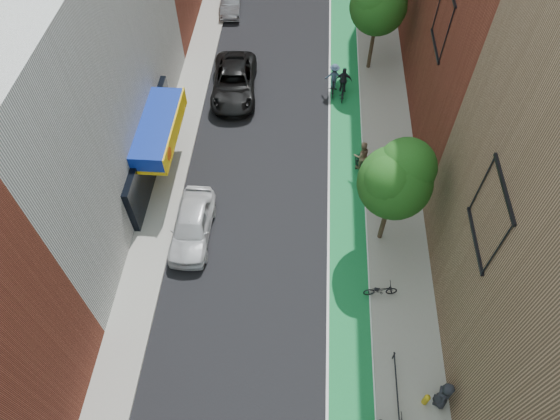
% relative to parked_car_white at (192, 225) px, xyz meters
% --- Properties ---
extents(bike_lane, '(2.00, 68.00, 0.01)m').
position_rel_parked_car_white_xyz_m(bike_lane, '(7.92, 16.40, -0.80)').
color(bike_lane, '#126A31').
rests_on(bike_lane, ground).
extents(sidewalk_left, '(2.00, 68.00, 0.15)m').
position_rel_parked_car_white_xyz_m(sidewalk_left, '(-2.08, 16.40, -0.73)').
color(sidewalk_left, gray).
rests_on(sidewalk_left, ground).
extents(sidewalk_right, '(3.00, 68.00, 0.15)m').
position_rel_parked_car_white_xyz_m(sidewalk_right, '(10.42, 16.40, -0.73)').
color(sidewalk_right, gray).
rests_on(sidewalk_right, ground).
extents(building_left_white, '(8.00, 20.00, 12.00)m').
position_rel_parked_car_white_xyz_m(building_left_white, '(-7.08, 4.40, 5.19)').
color(building_left_white, silver).
rests_on(building_left_white, ground).
extents(tree_near, '(3.40, 3.36, 6.42)m').
position_rel_parked_car_white_xyz_m(tree_near, '(9.57, 0.42, 3.85)').
color(tree_near, '#332619').
rests_on(tree_near, ground).
extents(tree_mid, '(3.55, 3.53, 6.74)m').
position_rel_parked_car_white_xyz_m(tree_mid, '(9.57, 14.42, 4.08)').
color(tree_mid, '#332619').
rests_on(tree_mid, ground).
extents(parked_car_white, '(1.91, 4.73, 1.61)m').
position_rel_parked_car_white_xyz_m(parked_car_white, '(0.00, 0.00, 0.00)').
color(parked_car_white, silver).
rests_on(parked_car_white, ground).
extents(parked_car_black, '(3.13, 6.11, 1.65)m').
position_rel_parked_car_white_xyz_m(parked_car_black, '(0.75, 11.31, 0.02)').
color(parked_car_black, black).
rests_on(parked_car_black, ground).
extents(parked_car_silver, '(1.71, 4.20, 1.36)m').
position_rel_parked_car_white_xyz_m(parked_car_silver, '(-0.68, 21.07, -0.13)').
color(parked_car_silver, gray).
rests_on(parked_car_silver, ground).
extents(cyclist_lane_near, '(1.02, 1.86, 2.17)m').
position_rel_parked_car_white_xyz_m(cyclist_lane_near, '(8.62, 4.94, 0.11)').
color(cyclist_lane_near, black).
rests_on(cyclist_lane_near, ground).
extents(cyclist_lane_mid, '(1.03, 1.76, 2.07)m').
position_rel_parked_car_white_xyz_m(cyclist_lane_mid, '(7.73, 11.45, -0.02)').
color(cyclist_lane_mid, black).
rests_on(cyclist_lane_mid, ground).
extents(cyclist_lane_far, '(1.14, 1.88, 2.08)m').
position_rel_parked_car_white_xyz_m(cyclist_lane_far, '(7.12, 11.80, 0.10)').
color(cyclist_lane_far, black).
rests_on(cyclist_lane_far, ground).
extents(parked_bike_far, '(1.65, 0.75, 0.84)m').
position_rel_parked_car_white_xyz_m(parked_bike_far, '(9.32, -2.92, -0.24)').
color(parked_bike_far, black).
rests_on(parked_bike_far, sidewalk_right).
extents(pedestrian, '(0.82, 1.01, 1.79)m').
position_rel_parked_car_white_xyz_m(pedestrian, '(11.49, -7.71, 0.24)').
color(pedestrian, '#212229').
rests_on(pedestrian, sidewalk_right).
extents(fire_hydrant, '(0.25, 0.25, 0.73)m').
position_rel_parked_car_white_xyz_m(fire_hydrant, '(10.89, -7.78, -0.27)').
color(fire_hydrant, gold).
rests_on(fire_hydrant, sidewalk_right).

